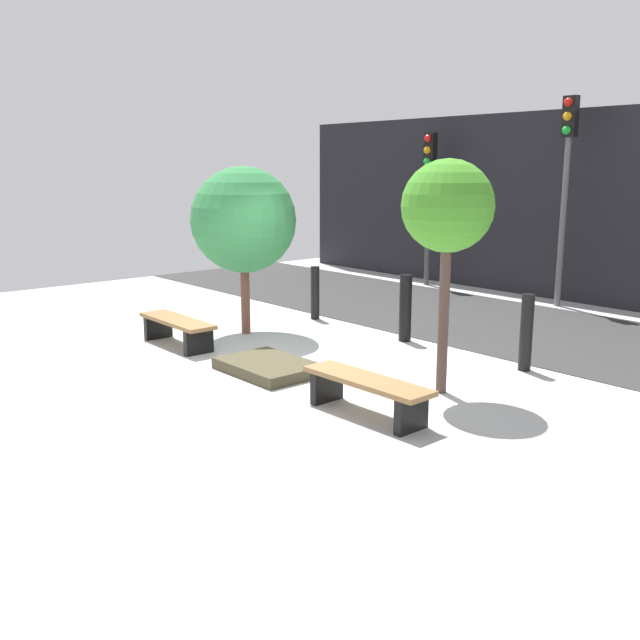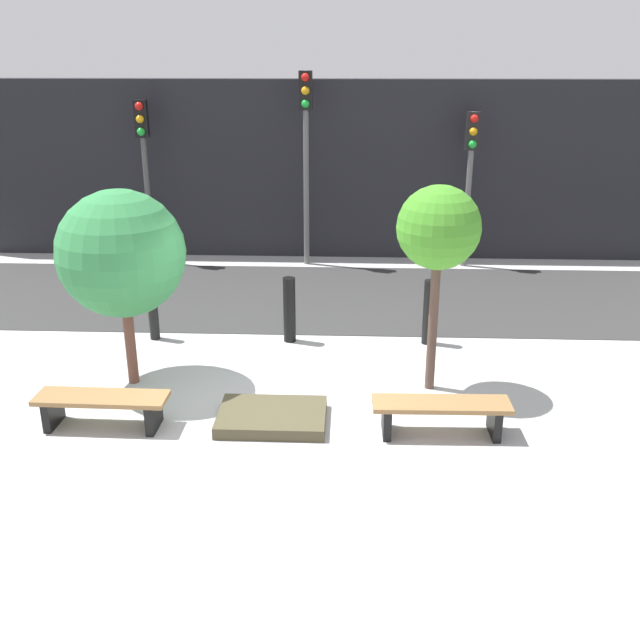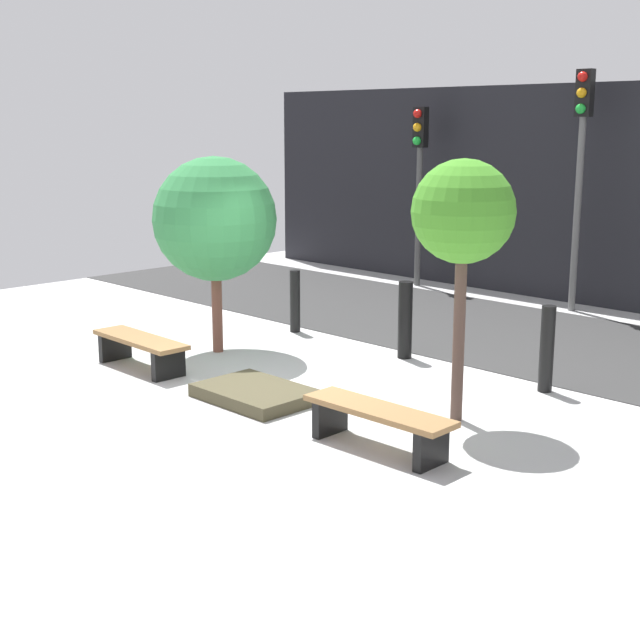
{
  "view_description": "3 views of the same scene",
  "coord_description": "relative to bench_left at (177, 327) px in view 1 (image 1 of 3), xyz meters",
  "views": [
    {
      "loc": [
        7.63,
        -5.7,
        2.8
      ],
      "look_at": [
        0.21,
        0.71,
        0.67
      ],
      "focal_mm": 40.0,
      "sensor_mm": 36.0,
      "label": 1
    },
    {
      "loc": [
        0.97,
        -8.15,
        4.5
      ],
      "look_at": [
        0.59,
        0.66,
        1.16
      ],
      "focal_mm": 40.0,
      "sensor_mm": 36.0,
      "label": 2
    },
    {
      "loc": [
        7.78,
        -6.69,
        3.26
      ],
      "look_at": [
        0.5,
        0.54,
        0.97
      ],
      "focal_mm": 50.0,
      "sensor_mm": 36.0,
      "label": 3
    }
  ],
  "objects": [
    {
      "name": "ground_plane",
      "position": [
        2.13,
        0.25,
        -0.31
      ],
      "size": [
        18.0,
        18.0,
        0.0
      ],
      "primitive_type": "plane",
      "color": "#B5B5B5"
    },
    {
      "name": "road_strip",
      "position": [
        2.13,
        5.23,
        -0.31
      ],
      "size": [
        18.0,
        4.02,
        0.01
      ],
      "primitive_type": "cube",
      "color": "#333333",
      "rests_on": "ground"
    },
    {
      "name": "building_facade",
      "position": [
        2.13,
        8.38,
        1.65
      ],
      "size": [
        16.2,
        0.5,
        3.93
      ],
      "primitive_type": "cube",
      "color": "black",
      "rests_on": "ground"
    },
    {
      "name": "bench_left",
      "position": [
        0.0,
        0.0,
        0.0
      ],
      "size": [
        1.67,
        0.5,
        0.44
      ],
      "rotation": [
        0.0,
        0.0,
        -0.02
      ],
      "color": "black",
      "rests_on": "ground"
    },
    {
      "name": "bench_right",
      "position": [
        4.26,
        -0.0,
        0.01
      ],
      "size": [
        1.71,
        0.48,
        0.45
      ],
      "rotation": [
        0.0,
        0.0,
        0.02
      ],
      "color": "black",
      "rests_on": "ground"
    },
    {
      "name": "planter_bed",
      "position": [
        2.13,
        0.2,
        -0.24
      ],
      "size": [
        1.38,
        0.97,
        0.16
      ],
      "primitive_type": "cube",
      "color": "#47412C",
      "rests_on": "ground"
    },
    {
      "name": "tree_behind_left_bench",
      "position": [
        0.0,
        1.32,
        1.6
      ],
      "size": [
        1.75,
        1.75,
        2.79
      ],
      "color": "brown",
      "rests_on": "ground"
    },
    {
      "name": "tree_behind_right_bench",
      "position": [
        4.26,
        1.32,
        1.98
      ],
      "size": [
        1.12,
        1.12,
        2.89
      ],
      "color": "#503B32",
      "rests_on": "ground"
    },
    {
      "name": "bollard_far_left",
      "position": [
        -0.12,
        2.96,
        0.18
      ],
      "size": [
        0.16,
        0.16,
        0.99
      ],
      "primitive_type": "cylinder",
      "color": "black",
      "rests_on": "ground"
    },
    {
      "name": "bollard_left",
      "position": [
        2.13,
        2.96,
        0.23
      ],
      "size": [
        0.2,
        0.2,
        1.09
      ],
      "primitive_type": "cylinder",
      "color": "black",
      "rests_on": "ground"
    },
    {
      "name": "bollard_center",
      "position": [
        4.38,
        2.96,
        0.23
      ],
      "size": [
        0.17,
        0.17,
        1.08
      ],
      "primitive_type": "cylinder",
      "color": "black",
      "rests_on": "ground"
    },
    {
      "name": "traffic_light_west",
      "position": [
        -1.37,
        7.52,
        2.14
      ],
      "size": [
        0.28,
        0.27,
        3.54
      ],
      "color": "#4A4A4A",
      "rests_on": "ground"
    },
    {
      "name": "traffic_light_mid_west",
      "position": [
        2.13,
        7.52,
        2.5
      ],
      "size": [
        0.28,
        0.27,
        4.11
      ],
      "color": "#616161",
      "rests_on": "ground"
    }
  ]
}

